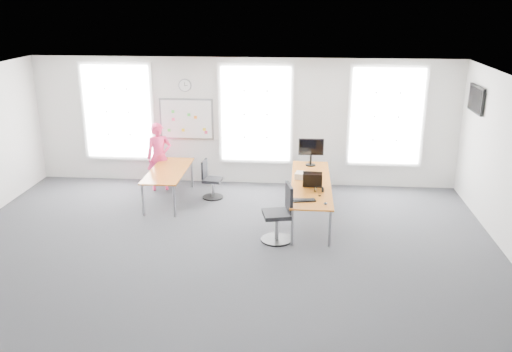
# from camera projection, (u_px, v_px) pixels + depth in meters

# --- Properties ---
(floor) EXTENTS (10.00, 10.00, 0.00)m
(floor) POSITION_uv_depth(u_px,v_px,m) (219.00, 257.00, 9.43)
(floor) COLOR #28282C
(floor) RESTS_ON ground
(ceiling) EXTENTS (10.00, 10.00, 0.00)m
(ceiling) POSITION_uv_depth(u_px,v_px,m) (215.00, 84.00, 8.49)
(ceiling) COLOR white
(ceiling) RESTS_ON ground
(wall_back) EXTENTS (10.00, 0.00, 10.00)m
(wall_back) POSITION_uv_depth(u_px,v_px,m) (243.00, 122.00, 12.74)
(wall_back) COLOR silver
(wall_back) RESTS_ON ground
(wall_front) EXTENTS (10.00, 0.00, 10.00)m
(wall_front) POSITION_uv_depth(u_px,v_px,m) (152.00, 305.00, 5.18)
(wall_front) COLOR silver
(wall_front) RESTS_ON ground
(window_left) EXTENTS (1.60, 0.06, 2.20)m
(window_left) POSITION_uv_depth(u_px,v_px,m) (118.00, 112.00, 12.90)
(window_left) COLOR white
(window_left) RESTS_ON wall_back
(window_mid) EXTENTS (1.60, 0.06, 2.20)m
(window_mid) POSITION_uv_depth(u_px,v_px,m) (256.00, 114.00, 12.62)
(window_mid) COLOR white
(window_mid) RESTS_ON wall_back
(window_right) EXTENTS (1.60, 0.06, 2.20)m
(window_right) POSITION_uv_depth(u_px,v_px,m) (386.00, 116.00, 12.38)
(window_right) COLOR white
(window_right) RESTS_ON wall_back
(desk_right) EXTENTS (0.79, 2.98, 0.72)m
(desk_right) POSITION_uv_depth(u_px,v_px,m) (311.00, 185.00, 10.99)
(desk_right) COLOR #B1531A
(desk_right) RESTS_ON ground
(desk_left) EXTENTS (0.78, 1.94, 0.71)m
(desk_left) POSITION_uv_depth(u_px,v_px,m) (168.00, 172.00, 11.83)
(desk_left) COLOR #B1531A
(desk_left) RESTS_ON ground
(chair_right) EXTENTS (0.59, 0.59, 1.09)m
(chair_right) POSITION_uv_depth(u_px,v_px,m) (280.00, 216.00, 9.92)
(chair_right) COLOR black
(chair_right) RESTS_ON ground
(chair_left) EXTENTS (0.47, 0.47, 0.87)m
(chair_left) POSITION_uv_depth(u_px,v_px,m) (210.00, 181.00, 12.09)
(chair_left) COLOR black
(chair_left) RESTS_ON ground
(person) EXTENTS (0.67, 0.55, 1.58)m
(person) POSITION_uv_depth(u_px,v_px,m) (159.00, 157.00, 12.50)
(person) COLOR #F2326B
(person) RESTS_ON ground
(whiteboard) EXTENTS (1.20, 0.03, 0.90)m
(whiteboard) POSITION_uv_depth(u_px,v_px,m) (186.00, 119.00, 12.81)
(whiteboard) COLOR white
(whiteboard) RESTS_ON wall_back
(wall_clock) EXTENTS (0.30, 0.04, 0.30)m
(wall_clock) POSITION_uv_depth(u_px,v_px,m) (185.00, 85.00, 12.56)
(wall_clock) COLOR gray
(wall_clock) RESTS_ON wall_back
(tv) EXTENTS (0.06, 0.90, 0.55)m
(tv) POSITION_uv_depth(u_px,v_px,m) (476.00, 99.00, 11.14)
(tv) COLOR black
(tv) RESTS_ON wall_right
(keyboard) EXTENTS (0.44, 0.24, 0.02)m
(keyboard) POSITION_uv_depth(u_px,v_px,m) (304.00, 200.00, 9.98)
(keyboard) COLOR black
(keyboard) RESTS_ON desk_right
(mouse) EXTENTS (0.09, 0.12, 0.04)m
(mouse) POSITION_uv_depth(u_px,v_px,m) (325.00, 204.00, 9.80)
(mouse) COLOR black
(mouse) RESTS_ON desk_right
(lens_cap) EXTENTS (0.06, 0.06, 0.01)m
(lens_cap) POSITION_uv_depth(u_px,v_px,m) (320.00, 196.00, 10.23)
(lens_cap) COLOR black
(lens_cap) RESTS_ON desk_right
(headphones) EXTENTS (0.18, 0.10, 0.11)m
(headphones) POSITION_uv_depth(u_px,v_px,m) (319.00, 189.00, 10.43)
(headphones) COLOR black
(headphones) RESTS_ON desk_right
(laptop_sleeve) EXTENTS (0.38, 0.22, 0.31)m
(laptop_sleeve) POSITION_uv_depth(u_px,v_px,m) (312.00, 180.00, 10.64)
(laptop_sleeve) COLOR black
(laptop_sleeve) RESTS_ON desk_right
(paper_stack) EXTENTS (0.40, 0.32, 0.12)m
(paper_stack) POSITION_uv_depth(u_px,v_px,m) (304.00, 176.00, 11.20)
(paper_stack) COLOR beige
(paper_stack) RESTS_ON desk_right
(monitor) EXTENTS (0.56, 0.23, 0.62)m
(monitor) POSITION_uv_depth(u_px,v_px,m) (311.00, 149.00, 11.96)
(monitor) COLOR black
(monitor) RESTS_ON desk_right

